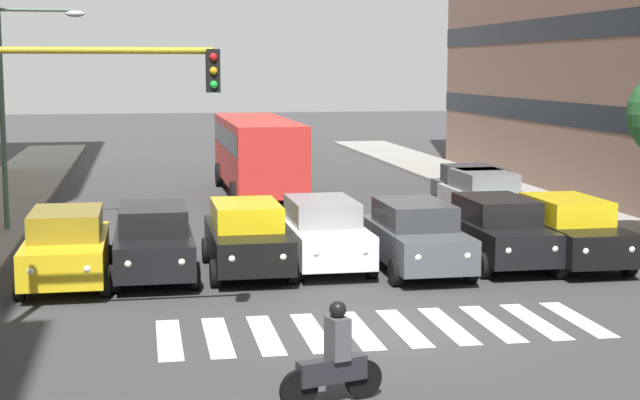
{
  "coord_description": "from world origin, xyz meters",
  "views": [
    {
      "loc": [
        4.46,
        17.74,
        5.02
      ],
      "look_at": [
        0.6,
        -3.28,
        2.09
      ],
      "focal_mm": 54.6,
      "sensor_mm": 36.0,
      "label": 1
    }
  ],
  "objects_px": {
    "car_row2_1": "(484,198)",
    "bus_behind_traffic": "(257,148)",
    "street_lamp_right": "(16,93)",
    "car_4": "(247,237)",
    "traffic_light_gantry": "(37,143)",
    "car_5": "(153,241)",
    "car_3": "(323,233)",
    "car_0": "(568,231)",
    "car_row2_0": "(475,192)",
    "car_2": "(415,236)",
    "car_1": "(498,230)",
    "car_6": "(67,247)",
    "motorcycle_with_rider": "(334,362)"
  },
  "relations": [
    {
      "from": "bus_behind_traffic",
      "to": "car_1",
      "type": "bearing_deg",
      "value": 106.92
    },
    {
      "from": "car_2",
      "to": "car_4",
      "type": "distance_m",
      "value": 4.15
    },
    {
      "from": "car_5",
      "to": "street_lamp_right",
      "type": "bearing_deg",
      "value": -61.41
    },
    {
      "from": "car_row2_1",
      "to": "street_lamp_right",
      "type": "height_order",
      "value": "street_lamp_right"
    },
    {
      "from": "car_4",
      "to": "traffic_light_gantry",
      "type": "distance_m",
      "value": 7.91
    },
    {
      "from": "car_row2_0",
      "to": "traffic_light_gantry",
      "type": "height_order",
      "value": "traffic_light_gantry"
    },
    {
      "from": "car_0",
      "to": "street_lamp_right",
      "type": "relative_size",
      "value": 0.66
    },
    {
      "from": "car_3",
      "to": "car_4",
      "type": "height_order",
      "value": "same"
    },
    {
      "from": "car_5",
      "to": "car_6",
      "type": "relative_size",
      "value": 1.0
    },
    {
      "from": "car_3",
      "to": "street_lamp_right",
      "type": "distance_m",
      "value": 11.03
    },
    {
      "from": "car_3",
      "to": "traffic_light_gantry",
      "type": "bearing_deg",
      "value": 45.56
    },
    {
      "from": "car_2",
      "to": "street_lamp_right",
      "type": "bearing_deg",
      "value": -36.53
    },
    {
      "from": "car_0",
      "to": "car_6",
      "type": "relative_size",
      "value": 1.0
    },
    {
      "from": "car_2",
      "to": "bus_behind_traffic",
      "type": "bearing_deg",
      "value": -81.84
    },
    {
      "from": "car_0",
      "to": "car_row2_0",
      "type": "xyz_separation_m",
      "value": [
        -0.29,
        -7.83,
        0.0
      ]
    },
    {
      "from": "car_1",
      "to": "car_5",
      "type": "distance_m",
      "value": 8.65
    },
    {
      "from": "car_2",
      "to": "car_5",
      "type": "xyz_separation_m",
      "value": [
        6.36,
        -0.46,
        0.0
      ]
    },
    {
      "from": "car_1",
      "to": "car_3",
      "type": "bearing_deg",
      "value": -6.3
    },
    {
      "from": "car_row2_1",
      "to": "car_0",
      "type": "bearing_deg",
      "value": 89.08
    },
    {
      "from": "traffic_light_gantry",
      "to": "street_lamp_right",
      "type": "height_order",
      "value": "street_lamp_right"
    },
    {
      "from": "car_row2_1",
      "to": "bus_behind_traffic",
      "type": "relative_size",
      "value": 0.42
    },
    {
      "from": "car_6",
      "to": "bus_behind_traffic",
      "type": "relative_size",
      "value": 0.42
    },
    {
      "from": "car_3",
      "to": "motorcycle_with_rider",
      "type": "xyz_separation_m",
      "value": [
        1.68,
        9.89,
        -0.24
      ]
    },
    {
      "from": "traffic_light_gantry",
      "to": "car_1",
      "type": "bearing_deg",
      "value": -151.26
    },
    {
      "from": "car_1",
      "to": "car_5",
      "type": "height_order",
      "value": "same"
    },
    {
      "from": "car_2",
      "to": "car_row2_1",
      "type": "relative_size",
      "value": 1.0
    },
    {
      "from": "car_2",
      "to": "car_4",
      "type": "relative_size",
      "value": 1.0
    },
    {
      "from": "car_5",
      "to": "street_lamp_right",
      "type": "xyz_separation_m",
      "value": [
        3.89,
        -7.13,
        3.36
      ]
    },
    {
      "from": "car_0",
      "to": "car_row2_0",
      "type": "bearing_deg",
      "value": -92.16
    },
    {
      "from": "car_1",
      "to": "traffic_light_gantry",
      "type": "xyz_separation_m",
      "value": [
        10.64,
        5.83,
        2.83
      ]
    },
    {
      "from": "car_5",
      "to": "motorcycle_with_rider",
      "type": "distance_m",
      "value": 9.78
    },
    {
      "from": "car_4",
      "to": "car_6",
      "type": "distance_m",
      "value": 4.29
    },
    {
      "from": "car_row2_1",
      "to": "street_lamp_right",
      "type": "xyz_separation_m",
      "value": [
        14.38,
        -1.13,
        3.36
      ]
    },
    {
      "from": "bus_behind_traffic",
      "to": "car_6",
      "type": "bearing_deg",
      "value": 67.42
    },
    {
      "from": "car_row2_1",
      "to": "bus_behind_traffic",
      "type": "xyz_separation_m",
      "value": [
        6.28,
        -8.54,
        0.97
      ]
    },
    {
      "from": "car_1",
      "to": "car_2",
      "type": "distance_m",
      "value": 2.32
    },
    {
      "from": "car_0",
      "to": "car_5",
      "type": "bearing_deg",
      "value": -2.26
    },
    {
      "from": "car_2",
      "to": "car_row2_0",
      "type": "xyz_separation_m",
      "value": [
        -4.32,
        -7.89,
        0.0
      ]
    },
    {
      "from": "car_2",
      "to": "car_4",
      "type": "bearing_deg",
      "value": -8.63
    },
    {
      "from": "traffic_light_gantry",
      "to": "car_row2_0",
      "type": "bearing_deg",
      "value": -133.61
    },
    {
      "from": "car_5",
      "to": "bus_behind_traffic",
      "type": "bearing_deg",
      "value": -106.15
    },
    {
      "from": "car_3",
      "to": "car_1",
      "type": "bearing_deg",
      "value": 173.7
    },
    {
      "from": "car_1",
      "to": "street_lamp_right",
      "type": "xyz_separation_m",
      "value": [
        12.54,
        -7.17,
        3.36
      ]
    },
    {
      "from": "car_row2_0",
      "to": "car_6",
      "type": "bearing_deg",
      "value": 31.61
    },
    {
      "from": "bus_behind_traffic",
      "to": "traffic_light_gantry",
      "type": "bearing_deg",
      "value": 73.1
    },
    {
      "from": "car_2",
      "to": "motorcycle_with_rider",
      "type": "xyz_separation_m",
      "value": [
        3.83,
        8.98,
        -0.24
      ]
    },
    {
      "from": "car_row2_1",
      "to": "motorcycle_with_rider",
      "type": "height_order",
      "value": "car_row2_1"
    },
    {
      "from": "car_4",
      "to": "bus_behind_traffic",
      "type": "bearing_deg",
      "value": -97.73
    },
    {
      "from": "bus_behind_traffic",
      "to": "street_lamp_right",
      "type": "relative_size",
      "value": 1.57
    },
    {
      "from": "car_3",
      "to": "bus_behind_traffic",
      "type": "bearing_deg",
      "value": -90.0
    }
  ]
}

